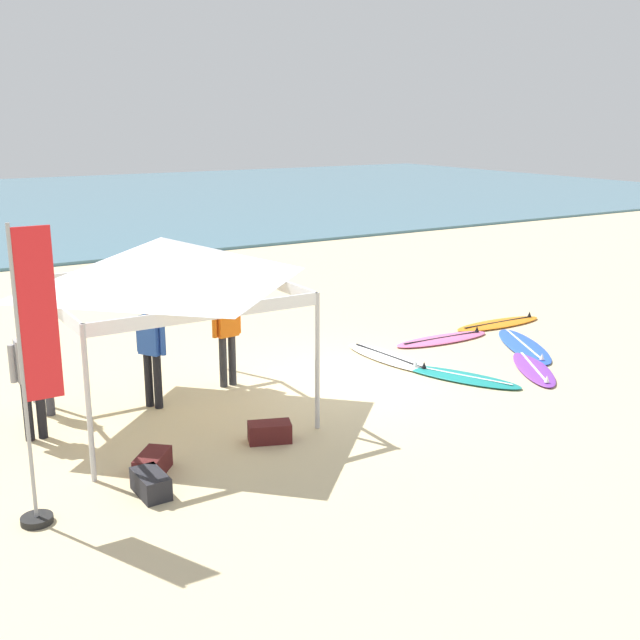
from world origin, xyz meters
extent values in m
plane|color=beige|center=(0.00, 0.00, 0.00)|extent=(80.00, 80.00, 0.00)
cylinder|color=#B7B7BC|center=(-4.70, -1.57, 1.02)|extent=(0.07, 0.07, 2.05)
cylinder|color=#B7B7BC|center=(-1.39, -1.57, 1.02)|extent=(0.07, 0.07, 2.05)
cylinder|color=#B7B7BC|center=(-4.70, 1.73, 1.02)|extent=(0.07, 0.07, 2.05)
cylinder|color=#B7B7BC|center=(-1.39, 1.73, 1.02)|extent=(0.07, 0.07, 2.05)
cube|color=white|center=(-3.04, -1.57, 1.96)|extent=(3.30, 0.03, 0.18)
cube|color=white|center=(-3.04, 1.73, 1.96)|extent=(3.30, 0.03, 0.18)
cube|color=white|center=(-4.70, 0.08, 1.96)|extent=(0.03, 3.30, 0.18)
cube|color=white|center=(-1.39, 0.08, 1.96)|extent=(0.03, 3.30, 0.18)
pyramid|color=white|center=(-3.04, 0.08, 2.40)|extent=(3.42, 3.42, 0.70)
ellipsoid|color=purple|center=(3.34, -1.33, 0.04)|extent=(1.55, 2.04, 0.07)
cube|color=white|center=(3.34, -1.33, 0.07)|extent=(0.95, 1.51, 0.01)
cone|color=white|center=(2.90, -2.05, 0.13)|extent=(0.09, 0.09, 0.12)
ellipsoid|color=#19847F|center=(1.92, -0.99, 0.04)|extent=(1.44, 2.24, 0.07)
cube|color=white|center=(1.92, -0.99, 0.07)|extent=(0.81, 1.71, 0.01)
cone|color=white|center=(1.55, -0.18, 0.13)|extent=(0.09, 0.09, 0.12)
ellipsoid|color=orange|center=(5.07, 1.34, 0.04)|extent=(2.31, 0.64, 0.07)
cube|color=black|center=(5.07, 1.34, 0.07)|extent=(1.96, 0.06, 0.01)
cone|color=black|center=(6.01, 1.34, 0.13)|extent=(0.09, 0.09, 0.12)
ellipsoid|color=pink|center=(3.20, 1.04, 0.04)|extent=(2.27, 0.69, 0.07)
cube|color=black|center=(3.20, 1.04, 0.07)|extent=(1.91, 0.11, 0.01)
cone|color=black|center=(4.12, 1.00, 0.13)|extent=(0.09, 0.09, 0.12)
ellipsoid|color=white|center=(1.53, 0.59, 0.04)|extent=(0.82, 2.34, 0.07)
cube|color=black|center=(1.53, 0.59, 0.07)|extent=(0.21, 1.95, 0.01)
cone|color=black|center=(1.61, -0.34, 0.13)|extent=(0.09, 0.09, 0.12)
ellipsoid|color=blue|center=(4.27, -0.19, 0.04)|extent=(1.73, 2.51, 0.07)
cube|color=white|center=(4.27, -0.19, 0.07)|extent=(1.00, 1.90, 0.01)
cone|color=white|center=(3.80, -1.10, 0.13)|extent=(0.09, 0.09, 0.12)
cylinder|color=#383842|center=(-4.71, 1.17, 0.44)|extent=(0.13, 0.13, 0.88)
cylinder|color=#383842|center=(-4.61, 1.03, 0.44)|extent=(0.13, 0.13, 0.88)
cube|color=yellow|center=(-4.66, 1.10, 1.18)|extent=(0.39, 0.42, 0.60)
sphere|color=beige|center=(-4.66, 1.10, 1.60)|extent=(0.21, 0.21, 0.21)
cylinder|color=yellow|center=(-4.80, 1.29, 1.16)|extent=(0.09, 0.09, 0.54)
cylinder|color=yellow|center=(-4.52, 0.92, 1.16)|extent=(0.09, 0.09, 0.54)
cylinder|color=black|center=(-3.18, 0.60, 0.44)|extent=(0.13, 0.13, 0.88)
cylinder|color=black|center=(-3.09, 0.44, 0.44)|extent=(0.13, 0.13, 0.88)
cube|color=#2851B2|center=(-3.13, 0.52, 1.18)|extent=(0.37, 0.42, 0.60)
sphere|color=#9E7051|center=(-3.13, 0.52, 1.60)|extent=(0.21, 0.21, 0.21)
cylinder|color=#2851B2|center=(-3.25, 0.72, 1.16)|extent=(0.09, 0.09, 0.54)
cylinder|color=#2851B2|center=(-3.01, 0.32, 1.16)|extent=(0.09, 0.09, 0.54)
cylinder|color=#2D2D33|center=(-1.61, 0.84, 0.44)|extent=(0.13, 0.13, 0.88)
cylinder|color=#2D2D33|center=(-1.79, 0.82, 0.44)|extent=(0.13, 0.13, 0.88)
cube|color=orange|center=(-1.70, 0.83, 1.18)|extent=(0.38, 0.26, 0.60)
sphere|color=beige|center=(-1.70, 0.83, 1.60)|extent=(0.21, 0.21, 0.21)
cylinder|color=orange|center=(-1.47, 0.86, 1.16)|extent=(0.09, 0.09, 0.54)
cylinder|color=orange|center=(-1.93, 0.81, 1.16)|extent=(0.09, 0.09, 0.54)
cylinder|color=black|center=(-5.10, 0.18, 0.44)|extent=(0.13, 0.13, 0.88)
cylinder|color=black|center=(-4.92, 0.18, 0.44)|extent=(0.13, 0.13, 0.88)
cube|color=gray|center=(-5.01, 0.18, 1.18)|extent=(0.36, 0.23, 0.60)
sphere|color=beige|center=(-5.01, 0.18, 1.60)|extent=(0.21, 0.21, 0.21)
cylinder|color=gray|center=(-5.24, 0.19, 1.16)|extent=(0.09, 0.09, 0.54)
cylinder|color=gray|center=(-4.78, 0.18, 1.16)|extent=(0.09, 0.09, 0.54)
cylinder|color=#99999E|center=(-5.55, -2.29, 1.70)|extent=(0.04, 0.04, 3.40)
cube|color=red|center=(-5.33, -2.29, 2.40)|extent=(0.40, 0.02, 1.90)
cylinder|color=black|center=(-5.55, -2.29, 0.04)|extent=(0.36, 0.36, 0.08)
cube|color=#232328|center=(-4.21, -2.31, 0.14)|extent=(0.33, 0.61, 0.28)
cube|color=#4C1919|center=(-3.99, -1.77, 0.14)|extent=(0.64, 0.66, 0.28)
cube|color=#4C1919|center=(-2.23, -1.64, 0.14)|extent=(0.67, 0.51, 0.28)
camera|label=1|loc=(-7.05, -10.79, 4.46)|focal=44.13mm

